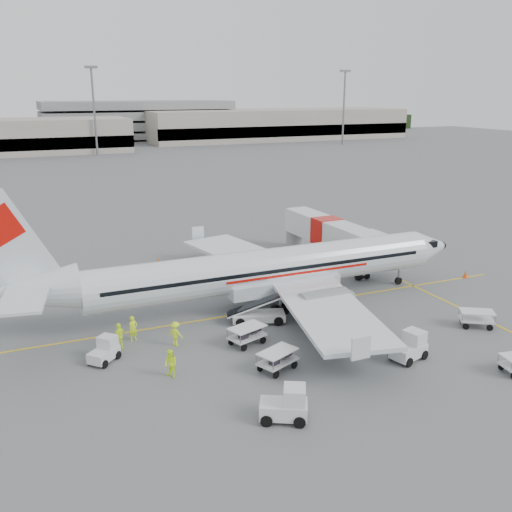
{
  "coord_description": "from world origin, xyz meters",
  "views": [
    {
      "loc": [
        -17.13,
        -37.36,
        16.29
      ],
      "look_at": [
        0.0,
        2.0,
        3.8
      ],
      "focal_mm": 40.0,
      "sensor_mm": 36.0,
      "label": 1
    }
  ],
  "objects_px": {
    "tug_mid": "(284,403)",
    "aircraft": "(268,242)",
    "tug_aft": "(103,350)",
    "tug_fore": "(409,346)",
    "belt_loader": "(258,305)",
    "jet_bridge": "(326,240)"
  },
  "relations": [
    {
      "from": "aircraft",
      "to": "jet_bridge",
      "type": "bearing_deg",
      "value": 39.51
    },
    {
      "from": "jet_bridge",
      "to": "tug_aft",
      "type": "xyz_separation_m",
      "value": [
        -23.66,
        -13.27,
        -1.43
      ]
    },
    {
      "from": "tug_fore",
      "to": "tug_mid",
      "type": "xyz_separation_m",
      "value": [
        -10.22,
        -3.03,
        0.04
      ]
    },
    {
      "from": "jet_bridge",
      "to": "tug_mid",
      "type": "relative_size",
      "value": 6.89
    },
    {
      "from": "jet_bridge",
      "to": "tug_fore",
      "type": "height_order",
      "value": "jet_bridge"
    },
    {
      "from": "tug_mid",
      "to": "belt_loader",
      "type": "bearing_deg",
      "value": 99.78
    },
    {
      "from": "belt_loader",
      "to": "tug_aft",
      "type": "bearing_deg",
      "value": -152.41
    },
    {
      "from": "tug_aft",
      "to": "aircraft",
      "type": "bearing_deg",
      "value": -24.43
    },
    {
      "from": "aircraft",
      "to": "tug_aft",
      "type": "xyz_separation_m",
      "value": [
        -13.43,
        -4.76,
        -4.36
      ]
    },
    {
      "from": "aircraft",
      "to": "tug_aft",
      "type": "height_order",
      "value": "aircraft"
    },
    {
      "from": "tug_fore",
      "to": "tug_aft",
      "type": "distance_m",
      "value": 19.07
    },
    {
      "from": "jet_bridge",
      "to": "tug_mid",
      "type": "xyz_separation_m",
      "value": [
        -16.27,
        -23.61,
        -1.26
      ]
    },
    {
      "from": "belt_loader",
      "to": "tug_fore",
      "type": "height_order",
      "value": "belt_loader"
    },
    {
      "from": "tug_fore",
      "to": "tug_mid",
      "type": "bearing_deg",
      "value": -179.41
    },
    {
      "from": "belt_loader",
      "to": "tug_aft",
      "type": "distance_m",
      "value": 11.56
    },
    {
      "from": "jet_bridge",
      "to": "belt_loader",
      "type": "relative_size",
      "value": 3.3
    },
    {
      "from": "tug_mid",
      "to": "tug_aft",
      "type": "distance_m",
      "value": 12.71
    },
    {
      "from": "aircraft",
      "to": "jet_bridge",
      "type": "xyz_separation_m",
      "value": [
        10.23,
        8.51,
        -2.94
      ]
    },
    {
      "from": "aircraft",
      "to": "tug_fore",
      "type": "distance_m",
      "value": 13.46
    },
    {
      "from": "tug_mid",
      "to": "tug_fore",
      "type": "bearing_deg",
      "value": 44.33
    },
    {
      "from": "tug_mid",
      "to": "aircraft",
      "type": "bearing_deg",
      "value": 96.02
    },
    {
      "from": "belt_loader",
      "to": "tug_mid",
      "type": "xyz_separation_m",
      "value": [
        -3.99,
        -12.26,
        -0.44
      ]
    }
  ]
}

